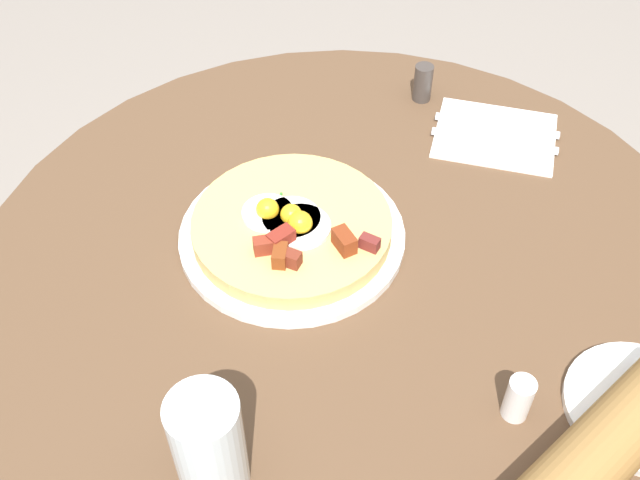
{
  "coord_description": "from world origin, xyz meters",
  "views": [
    {
      "loc": [
        0.37,
        0.5,
        1.41
      ],
      "look_at": [
        0.02,
        -0.04,
        0.73
      ],
      "focal_mm": 42.82,
      "sensor_mm": 36.0,
      "label": 1
    }
  ],
  "objects_px": {
    "dining_table": "(345,342)",
    "salt_shaker": "(518,398)",
    "pepper_shaker": "(423,83)",
    "knife": "(497,126)",
    "pizza_plate": "(292,235)",
    "bread_plate": "(640,406)",
    "fork": "(494,141)",
    "breakfast_pizza": "(292,226)",
    "water_glass": "(209,445)"
  },
  "relations": [
    {
      "from": "pizza_plate",
      "to": "bread_plate",
      "type": "bearing_deg",
      "value": 112.95
    },
    {
      "from": "bread_plate",
      "to": "fork",
      "type": "xyz_separation_m",
      "value": [
        -0.17,
        -0.41,
        0.0
      ]
    },
    {
      "from": "dining_table",
      "to": "pepper_shaker",
      "type": "distance_m",
      "value": 0.41
    },
    {
      "from": "pizza_plate",
      "to": "bread_plate",
      "type": "distance_m",
      "value": 0.44
    },
    {
      "from": "breakfast_pizza",
      "to": "fork",
      "type": "height_order",
      "value": "breakfast_pizza"
    },
    {
      "from": "dining_table",
      "to": "pepper_shaker",
      "type": "relative_size",
      "value": 16.18
    },
    {
      "from": "fork",
      "to": "salt_shaker",
      "type": "relative_size",
      "value": 3.26
    },
    {
      "from": "fork",
      "to": "pepper_shaker",
      "type": "distance_m",
      "value": 0.15
    },
    {
      "from": "bread_plate",
      "to": "breakfast_pizza",
      "type": "bearing_deg",
      "value": -66.81
    },
    {
      "from": "water_glass",
      "to": "knife",
      "type": "bearing_deg",
      "value": -157.17
    },
    {
      "from": "breakfast_pizza",
      "to": "pepper_shaker",
      "type": "height_order",
      "value": "same"
    },
    {
      "from": "knife",
      "to": "pepper_shaker",
      "type": "distance_m",
      "value": 0.13
    },
    {
      "from": "knife",
      "to": "salt_shaker",
      "type": "distance_m",
      "value": 0.47
    },
    {
      "from": "knife",
      "to": "bread_plate",
      "type": "bearing_deg",
      "value": -66.09
    },
    {
      "from": "bread_plate",
      "to": "water_glass",
      "type": "distance_m",
      "value": 0.45
    },
    {
      "from": "dining_table",
      "to": "water_glass",
      "type": "distance_m",
      "value": 0.39
    },
    {
      "from": "pizza_plate",
      "to": "pepper_shaker",
      "type": "height_order",
      "value": "pepper_shaker"
    },
    {
      "from": "pizza_plate",
      "to": "bread_plate",
      "type": "xyz_separation_m",
      "value": [
        -0.17,
        0.41,
        -0.0
      ]
    },
    {
      "from": "salt_shaker",
      "to": "pepper_shaker",
      "type": "distance_m",
      "value": 0.55
    },
    {
      "from": "dining_table",
      "to": "pizza_plate",
      "type": "distance_m",
      "value": 0.19
    },
    {
      "from": "pizza_plate",
      "to": "breakfast_pizza",
      "type": "distance_m",
      "value": 0.02
    },
    {
      "from": "salt_shaker",
      "to": "bread_plate",
      "type": "bearing_deg",
      "value": 148.35
    },
    {
      "from": "fork",
      "to": "salt_shaker",
      "type": "bearing_deg",
      "value": -81.49
    },
    {
      "from": "pizza_plate",
      "to": "salt_shaker",
      "type": "distance_m",
      "value": 0.35
    },
    {
      "from": "bread_plate",
      "to": "knife",
      "type": "relative_size",
      "value": 0.87
    },
    {
      "from": "water_glass",
      "to": "salt_shaker",
      "type": "xyz_separation_m",
      "value": [
        -0.29,
        0.11,
        -0.04
      ]
    },
    {
      "from": "pepper_shaker",
      "to": "fork",
      "type": "bearing_deg",
      "value": 97.29
    },
    {
      "from": "bread_plate",
      "to": "salt_shaker",
      "type": "xyz_separation_m",
      "value": [
        0.11,
        -0.07,
        0.02
      ]
    },
    {
      "from": "breakfast_pizza",
      "to": "knife",
      "type": "height_order",
      "value": "breakfast_pizza"
    },
    {
      "from": "dining_table",
      "to": "fork",
      "type": "height_order",
      "value": "fork"
    },
    {
      "from": "fork",
      "to": "water_glass",
      "type": "xyz_separation_m",
      "value": [
        0.57,
        0.23,
        0.06
      ]
    },
    {
      "from": "dining_table",
      "to": "knife",
      "type": "relative_size",
      "value": 5.22
    },
    {
      "from": "knife",
      "to": "pepper_shaker",
      "type": "xyz_separation_m",
      "value": [
        0.05,
        -0.12,
        0.02
      ]
    },
    {
      "from": "fork",
      "to": "salt_shaker",
      "type": "distance_m",
      "value": 0.44
    },
    {
      "from": "pepper_shaker",
      "to": "knife",
      "type": "bearing_deg",
      "value": 110.76
    },
    {
      "from": "breakfast_pizza",
      "to": "pepper_shaker",
      "type": "relative_size",
      "value": 4.31
    },
    {
      "from": "dining_table",
      "to": "bread_plate",
      "type": "bearing_deg",
      "value": 112.35
    },
    {
      "from": "dining_table",
      "to": "water_glass",
      "type": "bearing_deg",
      "value": 30.26
    },
    {
      "from": "breakfast_pizza",
      "to": "salt_shaker",
      "type": "height_order",
      "value": "breakfast_pizza"
    },
    {
      "from": "dining_table",
      "to": "bread_plate",
      "type": "distance_m",
      "value": 0.4
    },
    {
      "from": "pizza_plate",
      "to": "breakfast_pizza",
      "type": "xyz_separation_m",
      "value": [
        0.0,
        0.0,
        0.02
      ]
    },
    {
      "from": "dining_table",
      "to": "breakfast_pizza",
      "type": "distance_m",
      "value": 0.21
    },
    {
      "from": "bread_plate",
      "to": "pepper_shaker",
      "type": "xyz_separation_m",
      "value": [
        -0.15,
        -0.55,
        0.02
      ]
    },
    {
      "from": "water_glass",
      "to": "pepper_shaker",
      "type": "distance_m",
      "value": 0.67
    },
    {
      "from": "pepper_shaker",
      "to": "dining_table",
      "type": "bearing_deg",
      "value": 36.92
    },
    {
      "from": "breakfast_pizza",
      "to": "pepper_shaker",
      "type": "xyz_separation_m",
      "value": [
        -0.32,
        -0.14,
        0.0
      ]
    },
    {
      "from": "bread_plate",
      "to": "water_glass",
      "type": "bearing_deg",
      "value": -23.59
    },
    {
      "from": "dining_table",
      "to": "salt_shaker",
      "type": "relative_size",
      "value": 16.99
    },
    {
      "from": "pizza_plate",
      "to": "pepper_shaker",
      "type": "bearing_deg",
      "value": -156.36
    },
    {
      "from": "dining_table",
      "to": "fork",
      "type": "bearing_deg",
      "value": -166.75
    }
  ]
}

